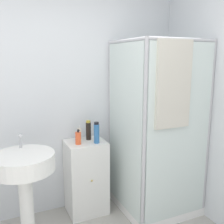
{
  "coord_description": "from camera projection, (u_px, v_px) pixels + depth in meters",
  "views": [
    {
      "loc": [
        -0.35,
        -1.12,
        1.71
      ],
      "look_at": [
        0.68,
        1.17,
        1.2
      ],
      "focal_mm": 42.0,
      "sensor_mm": 36.0,
      "label": 1
    }
  ],
  "objects": [
    {
      "name": "sink",
      "position": [
        24.0,
        172.0,
        2.3
      ],
      "size": [
        0.54,
        0.54,
        1.03
      ],
      "color": "white",
      "rests_on": "ground_plane"
    },
    {
      "name": "soap_dispenser",
      "position": [
        78.0,
        138.0,
        2.75
      ],
      "size": [
        0.06,
        0.06,
        0.16
      ],
      "color": "#E5562D",
      "rests_on": "vanity_cabinet"
    },
    {
      "name": "shower_enclosure",
      "position": [
        155.0,
        164.0,
        2.9
      ],
      "size": [
        0.81,
        0.84,
        1.9
      ],
      "color": "white",
      "rests_on": "ground_plane"
    },
    {
      "name": "vanity_cabinet",
      "position": [
        86.0,
        177.0,
        2.92
      ],
      "size": [
        0.43,
        0.39,
        0.83
      ],
      "color": "silver",
      "rests_on": "ground_plane"
    },
    {
      "name": "wall_back",
      "position": [
        32.0,
        103.0,
        2.75
      ],
      "size": [
        6.4,
        0.06,
        2.5
      ],
      "primitive_type": "cube",
      "color": "silver",
      "rests_on": "ground_plane"
    },
    {
      "name": "lotion_bottle_white",
      "position": [
        79.0,
        134.0,
        2.86
      ],
      "size": [
        0.05,
        0.05,
        0.17
      ],
      "color": "beige",
      "rests_on": "vanity_cabinet"
    },
    {
      "name": "shampoo_bottle_tall_black",
      "position": [
        88.0,
        130.0,
        2.9
      ],
      "size": [
        0.06,
        0.06,
        0.22
      ],
      "color": "black",
      "rests_on": "vanity_cabinet"
    },
    {
      "name": "shampoo_bottle_blue",
      "position": [
        97.0,
        133.0,
        2.77
      ],
      "size": [
        0.06,
        0.06,
        0.23
      ],
      "color": "#2D66A3",
      "rests_on": "vanity_cabinet"
    }
  ]
}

